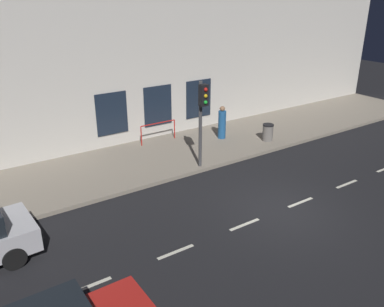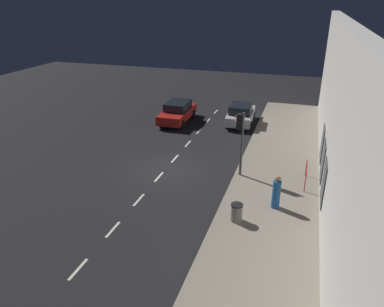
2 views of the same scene
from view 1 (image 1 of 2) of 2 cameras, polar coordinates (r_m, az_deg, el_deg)
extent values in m
plane|color=black|center=(14.14, 12.48, -7.95)|extent=(60.00, 60.00, 0.00)
cube|color=gray|center=(18.45, -1.36, 0.33)|extent=(4.50, 32.00, 0.15)
cube|color=beige|center=(19.52, -5.61, 13.71)|extent=(0.60, 32.00, 8.18)
cube|color=#192333|center=(20.96, 0.94, 7.82)|extent=(0.04, 1.52, 1.96)
cube|color=#192333|center=(19.73, -4.89, 6.81)|extent=(0.04, 1.52, 1.96)
cube|color=#192333|center=(18.74, -11.38, 5.60)|extent=(0.04, 1.52, 1.96)
cube|color=beige|center=(16.68, 21.22, -4.08)|extent=(0.12, 1.20, 0.01)
cube|color=beige|center=(14.80, 15.22, -6.75)|extent=(0.12, 1.20, 0.01)
cube|color=beige|center=(13.16, 7.52, -10.02)|extent=(0.12, 1.20, 0.01)
cube|color=beige|center=(11.87, -2.33, -13.85)|extent=(0.12, 1.20, 0.01)
cube|color=beige|center=(11.05, -14.49, -17.88)|extent=(0.12, 1.20, 0.01)
cylinder|color=#424244|center=(16.10, 1.20, 4.06)|extent=(0.14, 0.14, 3.59)
cube|color=black|center=(15.59, 1.66, 8.31)|extent=(0.26, 0.32, 0.84)
sphere|color=red|center=(15.42, 1.97, 9.12)|extent=(0.15, 0.15, 0.15)
sphere|color=gold|center=(15.48, 1.96, 8.21)|extent=(0.15, 0.15, 0.15)
sphere|color=green|center=(15.54, 1.94, 7.31)|extent=(0.15, 0.15, 0.15)
cylinder|color=black|center=(12.10, -24.06, -13.47)|extent=(0.25, 0.65, 0.64)
cylinder|color=#1E5189|center=(19.73, 4.30, 4.13)|extent=(0.51, 0.51, 1.38)
sphere|color=#936B4C|center=(19.49, 4.37, 6.41)|extent=(0.25, 0.25, 0.25)
cube|color=#936B4C|center=(19.54, 4.06, 6.45)|extent=(0.07, 0.08, 0.07)
cylinder|color=slate|center=(19.78, 10.76, 2.90)|extent=(0.51, 0.51, 0.77)
cylinder|color=black|center=(19.65, 10.84, 4.03)|extent=(0.53, 0.53, 0.06)
cylinder|color=red|center=(19.72, -2.51, 3.50)|extent=(0.05, 0.05, 0.95)
cylinder|color=red|center=(18.90, -7.25, 2.48)|extent=(0.05, 0.05, 0.95)
cylinder|color=red|center=(19.14, -4.88, 4.34)|extent=(0.05, 1.83, 0.05)
camera|label=2|loc=(30.89, 28.96, 24.14)|focal=33.86mm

